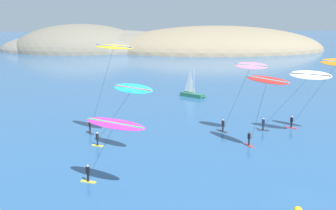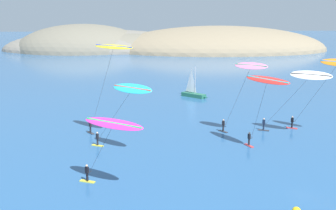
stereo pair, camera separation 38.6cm
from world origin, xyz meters
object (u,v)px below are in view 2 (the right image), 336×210
(kitesurfer_yellow, at_px, (112,53))
(kitesurfer_magenta, at_px, (112,127))
(kitesurfer_cyan, at_px, (129,93))
(kitesurfer_orange, at_px, (334,69))
(kitesurfer_red, at_px, (266,84))
(kitesurfer_white, at_px, (307,79))
(sailboat_near, at_px, (195,94))
(kitesurfer_pink, at_px, (249,71))

(kitesurfer_yellow, distance_m, kitesurfer_magenta, 15.71)
(kitesurfer_cyan, relative_size, kitesurfer_orange, 0.81)
(kitesurfer_cyan, xyz_separation_m, kitesurfer_orange, (25.27, 5.69, 1.57))
(kitesurfer_cyan, bearing_deg, kitesurfer_magenta, -98.69)
(kitesurfer_magenta, height_order, kitesurfer_red, kitesurfer_red)
(kitesurfer_orange, xyz_separation_m, kitesurfer_red, (-10.20, -5.38, -0.90))
(kitesurfer_orange, relative_size, kitesurfer_white, 1.17)
(kitesurfer_yellow, bearing_deg, sailboat_near, 62.02)
(kitesurfer_yellow, height_order, kitesurfer_red, kitesurfer_yellow)
(kitesurfer_magenta, distance_m, kitesurfer_orange, 30.66)
(kitesurfer_pink, height_order, kitesurfer_white, kitesurfer_pink)
(kitesurfer_cyan, height_order, kitesurfer_white, kitesurfer_white)
(kitesurfer_cyan, distance_m, kitesurfer_orange, 25.95)
(kitesurfer_red, bearing_deg, kitesurfer_pink, 94.68)
(kitesurfer_yellow, relative_size, kitesurfer_pink, 1.24)
(kitesurfer_yellow, distance_m, kitesurfer_red, 18.31)
(kitesurfer_yellow, xyz_separation_m, kitesurfer_red, (17.22, -5.42, -3.05))
(kitesurfer_cyan, height_order, kitesurfer_pink, kitesurfer_pink)
(sailboat_near, xyz_separation_m, kitesurfer_pink, (3.25, -25.03, 7.74))
(kitesurfer_cyan, distance_m, kitesurfer_magenta, 9.34)
(sailboat_near, bearing_deg, kitesurfer_white, -67.82)
(kitesurfer_orange, bearing_deg, sailboat_near, 118.68)
(kitesurfer_yellow, relative_size, kitesurfer_magenta, 1.82)
(sailboat_near, relative_size, kitesurfer_magenta, 0.88)
(sailboat_near, distance_m, kitesurfer_yellow, 30.50)
(sailboat_near, distance_m, kitesurfer_white, 28.57)
(kitesurfer_magenta, bearing_deg, kitesurfer_pink, 43.63)
(sailboat_near, relative_size, kitesurfer_pink, 0.60)
(sailboat_near, bearing_deg, kitesurfer_red, -83.11)
(sailboat_near, bearing_deg, kitesurfer_yellow, -117.98)
(kitesurfer_orange, relative_size, kitesurfer_red, 1.16)
(sailboat_near, xyz_separation_m, kitesurfer_red, (3.72, -30.82, 7.09))
(kitesurfer_magenta, distance_m, kitesurfer_red, 19.10)
(kitesurfer_cyan, relative_size, kitesurfer_white, 0.95)
(kitesurfer_white, bearing_deg, kitesurfer_red, -142.85)
(kitesurfer_yellow, bearing_deg, kitesurfer_cyan, -69.54)
(kitesurfer_yellow, height_order, kitesurfer_magenta, kitesurfer_yellow)
(kitesurfer_pink, height_order, kitesurfer_magenta, kitesurfer_pink)
(kitesurfer_yellow, relative_size, kitesurfer_red, 1.38)
(kitesurfer_red, relative_size, kitesurfer_white, 1.01)
(sailboat_near, xyz_separation_m, kitesurfer_yellow, (-13.49, -25.40, 10.14))
(kitesurfer_pink, distance_m, kitesurfer_magenta, 22.26)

